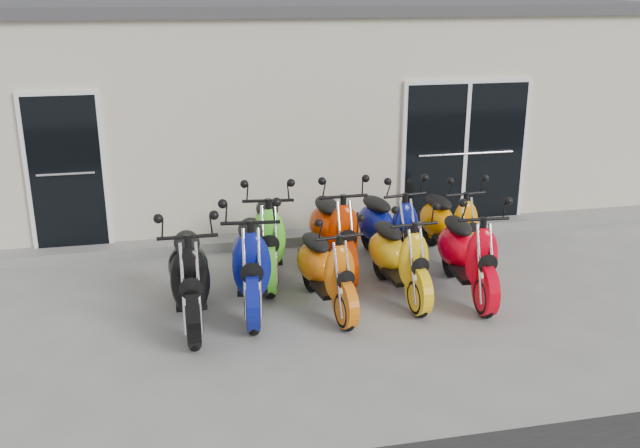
# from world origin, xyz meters

# --- Properties ---
(ground) EXTENTS (80.00, 80.00, 0.00)m
(ground) POSITION_xyz_m (0.00, 0.00, 0.00)
(ground) COLOR gray
(ground) RESTS_ON ground
(building) EXTENTS (14.00, 6.00, 3.20)m
(building) POSITION_xyz_m (0.00, 5.20, 1.60)
(building) COLOR beige
(building) RESTS_ON ground
(roof_cap) EXTENTS (14.20, 6.20, 0.16)m
(roof_cap) POSITION_xyz_m (0.00, 5.20, 3.28)
(roof_cap) COLOR #3F3F42
(roof_cap) RESTS_ON building
(front_step) EXTENTS (14.00, 0.40, 0.15)m
(front_step) POSITION_xyz_m (0.00, 2.02, 0.07)
(front_step) COLOR gray
(front_step) RESTS_ON ground
(door_left) EXTENTS (1.07, 0.08, 2.22)m
(door_left) POSITION_xyz_m (-3.20, 2.17, 1.26)
(door_left) COLOR black
(door_left) RESTS_ON front_step
(door_right) EXTENTS (2.02, 0.08, 2.22)m
(door_right) POSITION_xyz_m (2.60, 2.17, 1.26)
(door_right) COLOR black
(door_right) RESTS_ON front_step
(scooter_front_black) EXTENTS (0.72, 1.96, 1.45)m
(scooter_front_black) POSITION_xyz_m (-1.68, -0.30, 0.72)
(scooter_front_black) COLOR black
(scooter_front_black) RESTS_ON ground
(scooter_front_blue) EXTENTS (0.95, 2.08, 1.49)m
(scooter_front_blue) POSITION_xyz_m (-0.96, -0.07, 0.74)
(scooter_front_blue) COLOR navy
(scooter_front_blue) RESTS_ON ground
(scooter_front_orange_a) EXTENTS (0.85, 1.79, 1.27)m
(scooter_front_orange_a) POSITION_xyz_m (-0.12, -0.30, 0.64)
(scooter_front_orange_a) COLOR orange
(scooter_front_orange_a) RESTS_ON ground
(scooter_front_orange_b) EXTENTS (0.77, 1.80, 1.30)m
(scooter_front_orange_b) POSITION_xyz_m (0.82, -0.13, 0.65)
(scooter_front_orange_b) COLOR yellow
(scooter_front_orange_b) RESTS_ON ground
(scooter_front_red) EXTENTS (0.81, 1.91, 1.38)m
(scooter_front_red) POSITION_xyz_m (1.64, -0.27, 0.69)
(scooter_front_red) COLOR red
(scooter_front_red) RESTS_ON ground
(scooter_back_green) EXTENTS (0.94, 2.02, 1.44)m
(scooter_back_green) POSITION_xyz_m (-0.63, 0.82, 0.72)
(scooter_back_green) COLOR #56D62D
(scooter_back_green) RESTS_ON ground
(scooter_back_red) EXTENTS (0.73, 1.95, 1.43)m
(scooter_back_red) POSITION_xyz_m (0.24, 0.83, 0.72)
(scooter_back_red) COLOR #C62800
(scooter_back_red) RESTS_ON ground
(scooter_back_blue) EXTENTS (0.95, 1.93, 1.37)m
(scooter_back_blue) POSITION_xyz_m (1.01, 0.87, 0.68)
(scooter_back_blue) COLOR navy
(scooter_back_blue) RESTS_ON ground
(scooter_back_yellow) EXTENTS (0.78, 1.81, 1.30)m
(scooter_back_yellow) POSITION_xyz_m (1.89, 0.92, 0.65)
(scooter_back_yellow) COLOR #FF8900
(scooter_back_yellow) RESTS_ON ground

